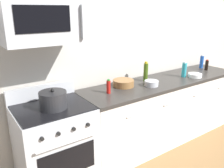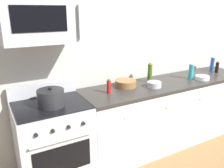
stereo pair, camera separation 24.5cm
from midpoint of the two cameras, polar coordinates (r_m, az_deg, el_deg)
The scene contains 14 objects.
ground_plane at distance 3.68m, azimuth 14.95°, elevation -13.20°, with size 6.78×6.78×0.00m, color olive.
back_wall at distance 3.51m, azimuth 12.05°, elevation 9.10°, with size 5.65×0.10×2.70m, color #B7B2A8.
counter_unit at distance 3.47m, azimuth 15.56°, elevation -6.66°, with size 2.56×0.66×0.92m.
range_oven at distance 2.68m, azimuth -11.57°, elevation -13.84°, with size 0.76×0.69×1.07m.
microwave at distance 2.33m, azimuth -13.92°, elevation 14.67°, with size 0.74×0.44×0.40m.
bottle_soda_blue at distance 4.12m, azimuth 24.99°, elevation 4.51°, with size 0.06×0.06×0.23m.
bottle_soy_sauce_dark at distance 4.01m, azimuth 25.97°, elevation 3.68°, with size 0.05×0.05×0.17m.
bottle_hot_sauce_red at distance 2.70m, azimuth 1.83°, elevation -0.70°, with size 0.05×0.05×0.17m.
bottle_dish_soap at distance 3.49m, azimuth 20.77°, elevation 2.89°, with size 0.07×0.07×0.23m.
bottle_olive_oil at distance 3.18m, azimuth 11.46°, elevation 2.68°, with size 0.06×0.06×0.27m.
bowl_wooden_salad at distance 2.96m, azimuth 5.75°, elevation 0.18°, with size 0.27×0.27×0.08m.
bowl_steel_prep at distance 3.00m, azimuth 12.65°, elevation -0.11°, with size 0.18×0.18×0.07m.
bowl_white_ceramic at distance 3.54m, azimuth 23.18°, elevation 1.45°, with size 0.19×0.19×0.05m.
stockpot at distance 2.39m, azimuth -11.97°, elevation -3.39°, with size 0.27×0.27×0.20m.
Camera 2 is at (-2.19, -2.26, 1.86)m, focal length 37.25 mm.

